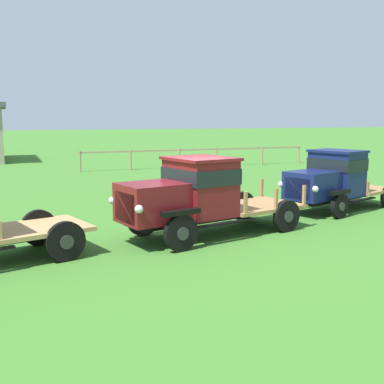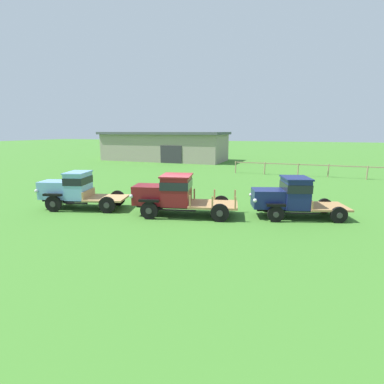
# 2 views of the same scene
# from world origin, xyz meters

# --- Properties ---
(ground_plane) EXTENTS (240.00, 240.00, 0.00)m
(ground_plane) POSITION_xyz_m (0.00, 0.00, 0.00)
(ground_plane) COLOR #3D7528
(farm_shed) EXTENTS (18.78, 7.86, 4.25)m
(farm_shed) POSITION_xyz_m (-13.77, 27.16, 2.15)
(farm_shed) COLOR gray
(farm_shed) RESTS_ON ground
(paddock_fence) EXTENTS (15.56, 0.56, 1.26)m
(paddock_fence) POSITION_xyz_m (7.16, 17.12, 0.90)
(paddock_fence) COLOR #997F60
(paddock_fence) RESTS_ON ground
(vintage_truck_foreground_near) EXTENTS (5.20, 2.94, 2.14)m
(vintage_truck_foreground_near) POSITION_xyz_m (-5.93, -0.91, 1.13)
(vintage_truck_foreground_near) COLOR black
(vintage_truck_foreground_near) RESTS_ON ground
(vintage_truck_second_in_line) EXTENTS (5.77, 3.06, 2.16)m
(vintage_truck_second_in_line) POSITION_xyz_m (-0.06, -0.17, 1.18)
(vintage_truck_second_in_line) COLOR black
(vintage_truck_second_in_line) RESTS_ON ground
(vintage_truck_midrow_center) EXTENTS (5.10, 3.15, 2.10)m
(vintage_truck_midrow_center) POSITION_xyz_m (5.74, 1.56, 1.11)
(vintage_truck_midrow_center) COLOR black
(vintage_truck_midrow_center) RESTS_ON ground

